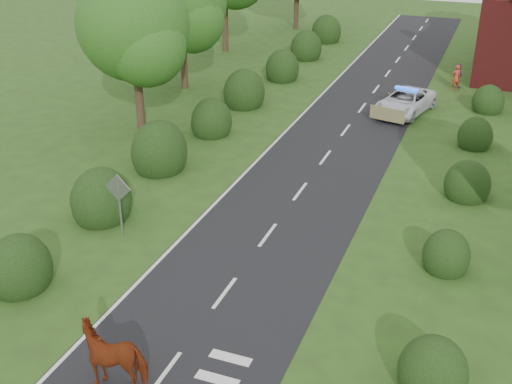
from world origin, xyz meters
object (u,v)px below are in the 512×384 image
at_px(road_sign, 119,197).
at_px(pedestrian_purple, 457,75).
at_px(cow, 116,356).
at_px(police_van, 405,102).
at_px(pedestrian_red, 456,77).

height_order(road_sign, pedestrian_purple, road_sign).
relative_size(cow, police_van, 0.41).
bearing_deg(police_van, pedestrian_purple, 84.33).
bearing_deg(police_van, cow, -84.42).
relative_size(police_van, pedestrian_purple, 3.41).
xyz_separation_m(road_sign, police_van, (7.42, 17.99, -0.98)).
bearing_deg(road_sign, pedestrian_purple, 68.38).
distance_m(cow, pedestrian_red, 30.87).
bearing_deg(pedestrian_purple, police_van, 97.13).
bearing_deg(road_sign, police_van, 67.57).
bearing_deg(cow, pedestrian_purple, 152.62).
relative_size(road_sign, police_van, 0.48).
xyz_separation_m(pedestrian_red, pedestrian_purple, (0.01, 0.65, -0.04)).
xyz_separation_m(cow, pedestrian_purple, (5.71, 30.99, 0.01)).
distance_m(police_van, pedestrian_red, 6.16).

